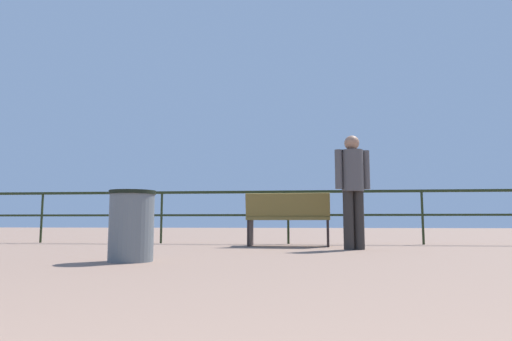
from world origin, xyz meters
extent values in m
cube|color=black|center=(0.00, 9.16, 0.98)|extent=(24.57, 0.05, 0.05)
cube|color=black|center=(0.00, 9.16, 0.54)|extent=(24.57, 0.04, 0.04)
cylinder|color=black|center=(-4.91, 9.16, 0.49)|extent=(0.04, 0.04, 0.98)
cylinder|color=black|center=(-2.46, 9.16, 0.49)|extent=(0.04, 0.04, 0.98)
cylinder|color=black|center=(0.00, 9.16, 0.49)|extent=(0.04, 0.04, 0.98)
cylinder|color=black|center=(2.46, 9.16, 0.49)|extent=(0.04, 0.04, 0.98)
cube|color=brown|center=(0.03, 8.38, 0.47)|extent=(1.43, 0.56, 0.05)
cube|color=brown|center=(0.01, 8.15, 0.68)|extent=(1.41, 0.19, 0.42)
cube|color=black|center=(0.69, 8.35, 0.23)|extent=(0.06, 0.44, 0.47)
cube|color=black|center=(0.70, 8.54, 0.61)|extent=(0.05, 0.35, 0.04)
cube|color=black|center=(-0.63, 8.41, 0.23)|extent=(0.06, 0.44, 0.47)
cube|color=black|center=(-0.62, 8.61, 0.61)|extent=(0.05, 0.35, 0.04)
cylinder|color=#2A2623|center=(1.10, 7.56, 0.44)|extent=(0.16, 0.16, 0.87)
cylinder|color=#2A2623|center=(0.95, 7.51, 0.44)|extent=(0.16, 0.16, 0.87)
cylinder|color=#4D4949|center=(1.03, 7.53, 1.18)|extent=(0.33, 0.33, 0.63)
cylinder|color=#4D4949|center=(1.24, 7.60, 1.20)|extent=(0.11, 0.11, 0.59)
cylinder|color=#4D4949|center=(0.81, 7.47, 1.20)|extent=(0.11, 0.11, 0.59)
sphere|color=#A47457|center=(1.03, 7.53, 1.61)|extent=(0.23, 0.23, 0.23)
cylinder|color=slate|center=(-1.54, 5.30, 0.35)|extent=(0.46, 0.46, 0.71)
cylinder|color=black|center=(-1.54, 5.30, 0.73)|extent=(0.49, 0.49, 0.04)
camera|label=1|loc=(0.24, 0.73, 0.42)|focal=31.16mm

